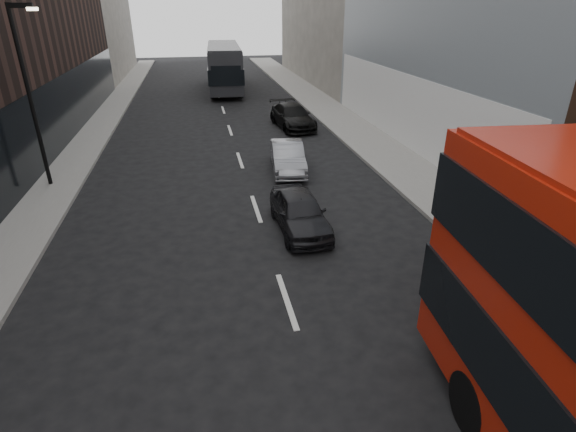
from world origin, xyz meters
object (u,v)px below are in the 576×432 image
grey_bus (224,66)px  car_a (300,212)px  car_b (288,157)px  car_c (292,116)px  street_lamp (30,87)px

grey_bus → car_a: 28.57m
car_b → car_c: car_c is taller
street_lamp → grey_bus: street_lamp is taller
car_a → car_c: (2.69, 13.93, 0.04)m
street_lamp → car_a: street_lamp is taller
car_c → street_lamp: bearing=-152.6°
street_lamp → car_a: bearing=-32.4°
car_a → car_b: bearing=81.1°
car_b → car_c: size_ratio=0.84×
street_lamp → grey_bus: size_ratio=0.58×
street_lamp → car_c: 14.93m
street_lamp → car_a: size_ratio=1.78×
car_c → car_a: bearing=-106.7°
grey_bus → car_b: 22.61m
street_lamp → grey_bus: 24.37m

